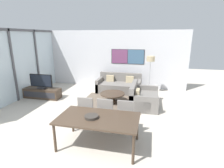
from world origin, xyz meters
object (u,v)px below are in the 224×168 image
(coffee_table, at_px, (112,95))
(tv_console, at_px, (42,93))
(dining_chair_left, at_px, (87,110))
(floor_lamp, at_px, (150,62))
(dining_chair_right, at_px, (126,114))
(dining_table, at_px, (98,120))
(fruit_bowl, at_px, (91,117))
(sofa_main, at_px, (119,86))
(dining_chair_centre, at_px, (106,112))
(television, at_px, (41,82))
(sofa_side, at_px, (142,99))

(coffee_table, bearing_deg, tv_console, -176.37)
(tv_console, distance_m, coffee_table, 2.99)
(tv_console, relative_size, dining_chair_left, 1.63)
(dining_chair_left, relative_size, floor_lamp, 0.56)
(dining_chair_left, bearing_deg, dining_chair_right, 1.25)
(tv_console, bearing_deg, floor_lamp, 19.00)
(dining_table, relative_size, dining_chair_left, 1.95)
(dining_chair_right, height_order, fruit_bowl, dining_chair_right)
(tv_console, xyz_separation_m, sofa_main, (2.98, 1.62, 0.06))
(dining_table, bearing_deg, dining_chair_centre, 90.00)
(dining_table, height_order, dining_chair_right, dining_chair_right)
(floor_lamp, bearing_deg, dining_chair_right, -98.68)
(dining_table, distance_m, fruit_bowl, 0.18)
(coffee_table, distance_m, dining_table, 2.88)
(television, height_order, dining_chair_right, television)
(sofa_main, bearing_deg, coffee_table, -90.00)
(floor_lamp, bearing_deg, dining_chair_left, -114.99)
(sofa_side, bearing_deg, fruit_bowl, 160.60)
(tv_console, bearing_deg, dining_table, -38.81)
(floor_lamp, bearing_deg, sofa_main, 174.97)
(coffee_table, height_order, dining_chair_right, dining_chair_right)
(dining_table, xyz_separation_m, dining_chair_centre, (0.00, 0.72, -0.13))
(tv_console, height_order, dining_table, dining_table)
(sofa_side, distance_m, dining_chair_right, 2.05)
(sofa_main, distance_m, sofa_side, 1.91)
(tv_console, height_order, floor_lamp, floor_lamp)
(dining_table, bearing_deg, tv_console, 141.19)
(dining_chair_left, height_order, fruit_bowl, dining_chair_left)
(dining_chair_left, bearing_deg, dining_chair_centre, 0.73)
(sofa_main, xyz_separation_m, dining_chair_left, (-0.23, -3.55, 0.26))
(sofa_side, height_order, dining_table, sofa_side)
(coffee_table, xyz_separation_m, floor_lamp, (1.37, 1.31, 1.18))
(tv_console, distance_m, dining_chair_centre, 3.83)
(sofa_main, bearing_deg, dining_chair_left, -93.70)
(floor_lamp, bearing_deg, dining_chair_centre, -107.19)
(tv_console, height_order, dining_chair_centre, dining_chair_centre)
(dining_chair_right, bearing_deg, dining_chair_centre, -178.22)
(sofa_side, bearing_deg, sofa_main, 37.25)
(television, xyz_separation_m, sofa_main, (2.98, 1.62, -0.44))
(tv_console, distance_m, dining_chair_right, 4.29)
(dining_chair_left, distance_m, floor_lamp, 3.90)
(dining_table, height_order, fruit_bowl, fruit_bowl)
(dining_table, bearing_deg, fruit_bowl, -158.06)
(dining_chair_left, distance_m, fruit_bowl, 0.90)
(floor_lamp, bearing_deg, dining_table, -104.34)
(fruit_bowl, bearing_deg, dining_chair_left, 117.55)
(tv_console, distance_m, sofa_side, 4.14)
(sofa_side, xyz_separation_m, dining_table, (-0.85, -2.74, 0.39))
(sofa_main, xyz_separation_m, dining_chair_right, (0.85, -3.53, 0.26))
(sofa_side, bearing_deg, tv_console, 91.34)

